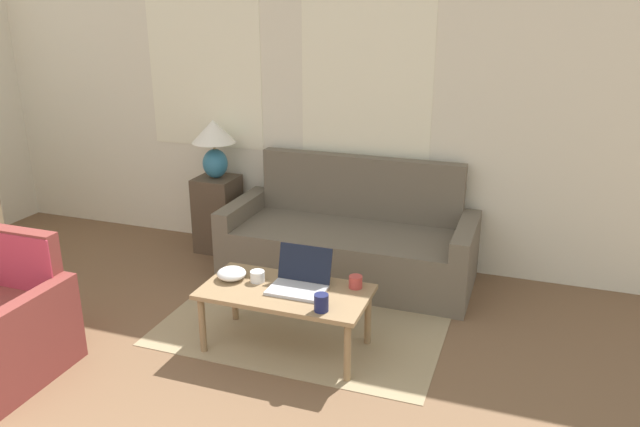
{
  "coord_description": "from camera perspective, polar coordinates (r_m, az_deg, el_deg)",
  "views": [
    {
      "loc": [
        2.02,
        -1.02,
        2.19
      ],
      "look_at": [
        0.63,
        2.88,
        0.75
      ],
      "focal_mm": 35.0,
      "sensor_mm": 36.0,
      "label": 1
    }
  ],
  "objects": [
    {
      "name": "cup_white",
      "position": [
        4.03,
        3.27,
        -6.26
      ],
      "size": [
        0.09,
        0.09,
        0.08
      ],
      "color": "#B23D38",
      "rests_on": "coffee_table"
    },
    {
      "name": "coffee_table",
      "position": [
        4.04,
        -3.17,
        -7.55
      ],
      "size": [
        1.08,
        0.55,
        0.42
      ],
      "color": "#8E704C",
      "rests_on": "ground_plane"
    },
    {
      "name": "rug",
      "position": [
        4.69,
        -0.33,
        -8.61
      ],
      "size": [
        1.94,
        1.81,
        0.01
      ],
      "color": "#9E8966",
      "rests_on": "ground_plane"
    },
    {
      "name": "side_table",
      "position": [
        5.7,
        -9.3,
        -0.02
      ],
      "size": [
        0.35,
        0.35,
        0.68
      ],
      "color": "#4C3D2D",
      "rests_on": "ground_plane"
    },
    {
      "name": "cup_navy",
      "position": [
        4.13,
        -5.74,
        -5.74
      ],
      "size": [
        0.09,
        0.09,
        0.07
      ],
      "color": "white",
      "rests_on": "coffee_table"
    },
    {
      "name": "wall_back",
      "position": [
        5.44,
        -2.53,
        9.82
      ],
      "size": [
        6.92,
        0.06,
        2.6
      ],
      "color": "silver",
      "rests_on": "ground_plane"
    },
    {
      "name": "snack_bowl",
      "position": [
        4.18,
        -8.09,
        -5.45
      ],
      "size": [
        0.19,
        0.19,
        0.08
      ],
      "color": "white",
      "rests_on": "coffee_table"
    },
    {
      "name": "cup_yellow",
      "position": [
        3.74,
        0.12,
        -8.16
      ],
      "size": [
        0.09,
        0.09,
        0.11
      ],
      "color": "#191E4C",
      "rests_on": "coffee_table"
    },
    {
      "name": "table_lamp",
      "position": [
        5.52,
        -9.67,
        6.57
      ],
      "size": [
        0.38,
        0.38,
        0.52
      ],
      "color": "teal",
      "rests_on": "side_table"
    },
    {
      "name": "laptop",
      "position": [
        4.01,
        -1.85,
        -6.1
      ],
      "size": [
        0.36,
        0.3,
        0.25
      ],
      "color": "#B7B7BC",
      "rests_on": "coffee_table"
    },
    {
      "name": "couch",
      "position": [
        5.12,
        2.76,
        -2.76
      ],
      "size": [
        2.0,
        0.82,
        0.95
      ],
      "color": "#665B4C",
      "rests_on": "ground_plane"
    }
  ]
}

